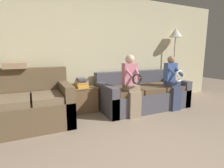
% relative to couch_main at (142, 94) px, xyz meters
% --- Properties ---
extents(wall_back, '(7.62, 0.06, 2.55)m').
position_rel_couch_main_xyz_m(wall_back, '(-1.09, 0.55, 0.98)').
color(wall_back, beige).
rests_on(wall_back, ground_plane).
extents(couch_main, '(2.02, 0.98, 0.82)m').
position_rel_couch_main_xyz_m(couch_main, '(0.00, 0.00, 0.00)').
color(couch_main, '#4C4C56').
rests_on(couch_main, ground_plane).
extents(couch_side, '(1.31, 0.93, 0.98)m').
position_rel_couch_main_xyz_m(couch_side, '(-2.33, -0.07, 0.05)').
color(couch_side, brown).
rests_on(couch_side, ground_plane).
extents(child_left_seated, '(0.30, 0.38, 1.22)m').
position_rel_couch_main_xyz_m(child_left_seated, '(-0.53, -0.41, 0.38)').
color(child_left_seated, gray).
rests_on(child_left_seated, ground_plane).
extents(child_right_seated, '(0.28, 0.37, 1.19)m').
position_rel_couch_main_xyz_m(child_right_seated, '(0.53, -0.41, 0.36)').
color(child_right_seated, '#384260').
rests_on(child_right_seated, ground_plane).
extents(side_shelf, '(0.62, 0.44, 0.53)m').
position_rel_couch_main_xyz_m(side_shelf, '(-1.35, 0.28, -0.02)').
color(side_shelf, brown).
rests_on(side_shelf, ground_plane).
extents(book_stack, '(0.25, 0.32, 0.19)m').
position_rel_couch_main_xyz_m(book_stack, '(-1.35, 0.28, 0.32)').
color(book_stack, gold).
rests_on(book_stack, side_shelf).
extents(floor_lamp, '(0.36, 0.36, 1.90)m').
position_rel_couch_main_xyz_m(floor_lamp, '(1.25, 0.32, 1.35)').
color(floor_lamp, '#2D2B28').
rests_on(floor_lamp, ground_plane).
extents(throw_pillow, '(0.37, 0.37, 0.10)m').
position_rel_couch_main_xyz_m(throw_pillow, '(-2.55, 0.25, 0.74)').
color(throw_pillow, '#A38460').
rests_on(throw_pillow, couch_side).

